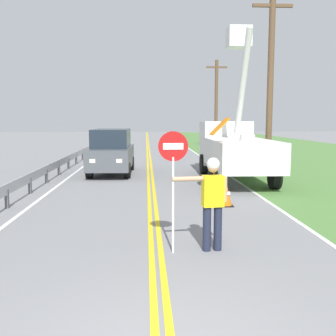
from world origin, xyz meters
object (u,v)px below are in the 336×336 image
stop_sign_paddle (173,165)px  oncoming_suv_nearest (112,151)px  utility_bucket_truck (233,146)px  flagger_worker (212,198)px  utility_pole_near (270,81)px  utility_pole_mid (216,103)px  traffic_cone_lead (226,195)px  traffic_cone_mid (214,181)px

stop_sign_paddle → oncoming_suv_nearest: (-2.12, 11.26, -0.65)m
utility_bucket_truck → oncoming_suv_nearest: bearing=160.0°
stop_sign_paddle → oncoming_suv_nearest: stop_sign_paddle is taller
flagger_worker → stop_sign_paddle: (-0.76, -0.10, 0.66)m
utility_pole_near → stop_sign_paddle: bearing=-115.9°
utility_bucket_truck → oncoming_suv_nearest: (-5.34, 1.94, -0.38)m
flagger_worker → stop_sign_paddle: size_ratio=0.78×
utility_pole_mid → traffic_cone_lead: utility_pole_mid is taller
stop_sign_paddle → utility_pole_mid: utility_pole_mid is taller
utility_bucket_truck → utility_pole_mid: utility_pole_mid is taller
flagger_worker → oncoming_suv_nearest: size_ratio=0.39×
utility_bucket_truck → utility_pole_mid: (2.34, 17.50, 2.53)m
stop_sign_paddle → oncoming_suv_nearest: bearing=100.7°
flagger_worker → utility_bucket_truck: utility_bucket_truck is taller
utility_pole_near → traffic_cone_mid: utility_pole_near is taller
flagger_worker → traffic_cone_lead: flagger_worker is taller
utility_pole_near → traffic_cone_lead: (-3.29, -6.57, -3.92)m
traffic_cone_lead → stop_sign_paddle: bearing=-114.6°
utility_pole_near → oncoming_suv_nearest: bearing=174.8°
oncoming_suv_nearest → utility_pole_mid: (7.68, 15.56, 2.91)m
traffic_cone_lead → traffic_cone_mid: (0.11, 2.68, 0.00)m
utility_pole_mid → traffic_cone_lead: 23.37m
utility_bucket_truck → oncoming_suv_nearest: 5.70m
utility_pole_mid → traffic_cone_lead: size_ratio=10.83×
flagger_worker → stop_sign_paddle: 1.02m
utility_pole_mid → oncoming_suv_nearest: bearing=-116.3°
oncoming_suv_nearest → flagger_worker: bearing=-75.5°
flagger_worker → utility_pole_near: (4.38, 10.50, 3.21)m
stop_sign_paddle → oncoming_suv_nearest: 11.48m
flagger_worker → oncoming_suv_nearest: bearing=104.5°
utility_pole_near → utility_pole_mid: 16.23m
oncoming_suv_nearest → utility_pole_mid: size_ratio=0.61×
flagger_worker → traffic_cone_mid: size_ratio=2.61×
stop_sign_paddle → traffic_cone_lead: 4.64m
flagger_worker → traffic_cone_mid: 6.76m
flagger_worker → stop_sign_paddle: bearing=-172.7°
utility_bucket_truck → traffic_cone_mid: 3.10m
flagger_worker → traffic_cone_lead: bearing=74.6°
flagger_worker → utility_pole_mid: (4.80, 26.72, 2.92)m
oncoming_suv_nearest → utility_pole_near: 7.96m
stop_sign_paddle → traffic_cone_mid: (1.96, 6.71, -1.37)m
traffic_cone_lead → flagger_worker: bearing=-105.4°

